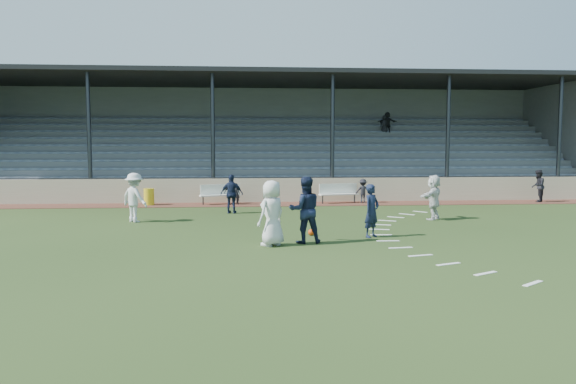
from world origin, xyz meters
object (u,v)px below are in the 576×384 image
object	(u,v)px
player_navy_lead	(372,211)
official	(538,186)
trash_bin	(149,197)
bench_right	(338,191)
football	(311,232)
player_white_lead	(272,213)
bench_left	(220,192)

from	to	relation	value
player_navy_lead	official	distance (m)	14.43
trash_bin	player_navy_lead	bearing A→B (deg)	-49.09
bench_right	official	world-z (taller)	official
trash_bin	football	bearing A→B (deg)	-54.64
football	player_white_lead	size ratio (longest dim) A/B	0.11
football	official	world-z (taller)	official
trash_bin	bench_left	bearing A→B (deg)	3.32
player_white_lead	official	distance (m)	17.68
player_white_lead	official	size ratio (longest dim) A/B	1.18
bench_left	player_white_lead	bearing A→B (deg)	-98.59
football	player_white_lead	world-z (taller)	player_white_lead
football	player_navy_lead	world-z (taller)	player_navy_lead
trash_bin	player_white_lead	xyz separation A→B (m)	(5.30, -11.05, 0.54)
trash_bin	football	size ratio (longest dim) A/B	3.66
player_navy_lead	football	bearing A→B (deg)	125.31
bench_left	official	bearing A→B (deg)	-19.65
bench_left	official	xyz separation A→B (m)	(15.87, -0.39, 0.24)
football	official	size ratio (longest dim) A/B	0.13
player_white_lead	player_navy_lead	world-z (taller)	player_white_lead
trash_bin	player_navy_lead	size ratio (longest dim) A/B	0.47
bench_left	bench_right	world-z (taller)	same
football	player_navy_lead	bearing A→B (deg)	-13.54
bench_right	trash_bin	distance (m)	9.19
bench_right	player_white_lead	bearing A→B (deg)	-122.21
trash_bin	official	distance (m)	19.26
player_white_lead	official	xyz separation A→B (m)	(13.95, 10.86, -0.12)
bench_left	player_navy_lead	distance (m)	11.27
trash_bin	player_white_lead	world-z (taller)	player_white_lead
football	official	bearing A→B (deg)	36.13
bench_left	football	bearing A→B (deg)	-89.38
trash_bin	player_white_lead	distance (m)	12.27
bench_left	player_white_lead	distance (m)	11.42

